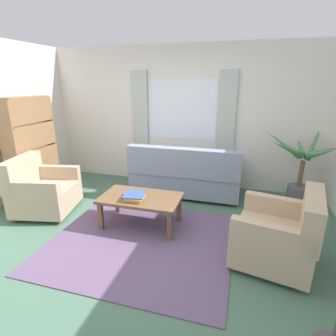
{
  "coord_description": "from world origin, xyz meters",
  "views": [
    {
      "loc": [
        1.14,
        -2.72,
        1.95
      ],
      "look_at": [
        0.16,
        0.7,
        0.79
      ],
      "focal_mm": 28.29,
      "sensor_mm": 36.0,
      "label": 1
    }
  ],
  "objects": [
    {
      "name": "window_with_curtains",
      "position": [
        0.0,
        2.18,
        1.45
      ],
      "size": [
        1.98,
        0.07,
        1.4
      ],
      "color": "white"
    },
    {
      "name": "book_stack_on_table",
      "position": [
        -0.19,
        0.29,
        0.48
      ],
      "size": [
        0.31,
        0.32,
        0.07
      ],
      "color": "gold",
      "rests_on": "coffee_table"
    },
    {
      "name": "armchair_right",
      "position": [
        1.62,
        0.04,
        0.35
      ],
      "size": [
        0.97,
        0.99,
        0.88
      ],
      "rotation": [
        0.0,
        0.0,
        -1.77
      ],
      "color": "tan",
      "rests_on": "ground_plane"
    },
    {
      "name": "armchair_left",
      "position": [
        -1.77,
        0.36,
        0.35
      ],
      "size": [
        0.97,
        0.99,
        0.88
      ],
      "rotation": [
        0.0,
        0.0,
        1.78
      ],
      "color": "tan",
      "rests_on": "ground_plane"
    },
    {
      "name": "potted_plant",
      "position": [
        2.09,
        1.74,
        0.57
      ],
      "size": [
        1.12,
        1.06,
        1.26
      ],
      "color": "#56565B",
      "rests_on": "ground_plane"
    },
    {
      "name": "bookshelf",
      "position": [
        -2.34,
        0.95,
        0.88
      ],
      "size": [
        0.3,
        0.94,
        1.72
      ],
      "rotation": [
        0.0,
        0.0,
        -1.57
      ],
      "color": "olive",
      "rests_on": "ground_plane"
    },
    {
      "name": "coffee_table",
      "position": [
        -0.15,
        0.39,
        0.38
      ],
      "size": [
        1.1,
        0.64,
        0.44
      ],
      "color": "brown",
      "rests_on": "ground_plane"
    },
    {
      "name": "wall_back",
      "position": [
        0.0,
        2.26,
        1.3
      ],
      "size": [
        5.32,
        0.12,
        2.6
      ],
      "primitive_type": "cube",
      "color": "silver",
      "rests_on": "ground_plane"
    },
    {
      "name": "area_rug",
      "position": [
        0.0,
        0.0,
        0.01
      ],
      "size": [
        2.27,
        2.0,
        0.01
      ],
      "primitive_type": "cube",
      "color": "#604C6B",
      "rests_on": "ground_plane"
    },
    {
      "name": "couch",
      "position": [
        0.22,
        1.61,
        0.37
      ],
      "size": [
        1.9,
        0.82,
        0.92
      ],
      "rotation": [
        0.0,
        0.0,
        3.14
      ],
      "color": "gray",
      "rests_on": "ground_plane"
    },
    {
      "name": "ground_plane",
      "position": [
        0.0,
        0.0,
        0.0
      ],
      "size": [
        6.24,
        6.24,
        0.0
      ],
      "primitive_type": "plane",
      "color": "#476B56"
    }
  ]
}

